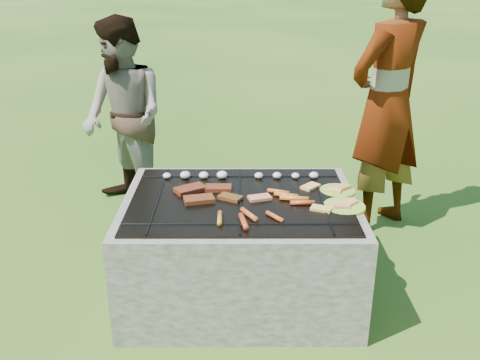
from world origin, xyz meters
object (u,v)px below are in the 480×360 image
Objects in this scene: fire_pit at (240,250)px; cook at (387,103)px; plate_far at (338,190)px; plate_near at (344,206)px; bystander at (124,117)px.

cook is at bearing 41.65° from fire_pit.
plate_near is at bearing -90.35° from plate_far.
cook is at bearing 65.57° from plate_near.
cook reaches higher than bystander.
cook is 1.93m from bystander.
bystander is (-1.43, 1.31, 0.13)m from plate_near.
plate_near is (-0.00, -0.22, -0.00)m from plate_far.
plate_far is 0.22m from plate_near.
bystander is at bearing 125.95° from fire_pit.
bystander reaches higher than plate_near.
plate_far and plate_near have the same top height.
plate_far is at bearing 89.65° from plate_near.
cook reaches higher than plate_far.
fire_pit is at bearing 169.70° from plate_near.
cook is (1.02, 0.91, 0.64)m from fire_pit.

